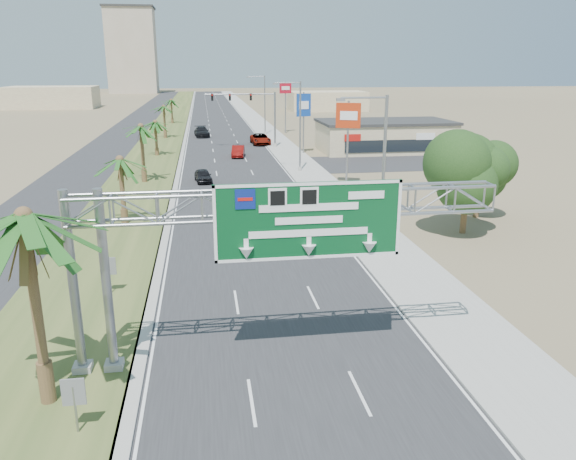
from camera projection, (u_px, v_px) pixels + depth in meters
The scene contains 30 objects.
road at pixel (218, 123), 118.22m from camera, with size 12.00×300.00×0.02m, color #28282B.
sidewalk_right at pixel (258, 122), 119.42m from camera, with size 4.00×300.00×0.10m, color #9E9B93.
median_grass at pixel (170, 123), 116.77m from camera, with size 7.00×300.00×0.12m, color #3E5123.
opposing_road at pixel (136, 124), 115.78m from camera, with size 8.00×300.00×0.02m, color #28282B.
sign_gantry at pixel (267, 218), 21.42m from camera, with size 16.75×1.24×7.50m.
palm_near at pixel (24, 217), 18.18m from camera, with size 5.70×5.70×8.35m.
palm_row_b at pixel (120, 161), 41.48m from camera, with size 3.99×3.99×5.95m.
palm_row_c at pixel (141, 127), 56.44m from camera, with size 3.99×3.99×6.75m.
palm_row_d at pixel (155, 123), 73.87m from camera, with size 3.99×3.99×5.45m.
palm_row_e at pixel (164, 107), 91.71m from camera, with size 3.99×3.99×6.15m.
palm_row_f at pixel (171, 101), 115.53m from camera, with size 3.99×3.99×5.75m.
streetlight_near at pixel (380, 184), 34.46m from camera, with size 3.27×0.44×10.00m.
streetlight_mid at pixel (298, 130), 62.92m from camera, with size 3.27×0.44×10.00m.
streetlight_far at pixel (264, 107), 97.07m from camera, with size 3.27×0.44×10.00m.
signal_mast at pixel (261, 114), 81.52m from camera, with size 10.28×0.71×8.00m.
store_building at pixel (384, 137), 79.06m from camera, with size 18.00×10.00×4.00m, color tan.
oak_near at pixel (468, 171), 39.40m from camera, with size 4.50×4.50×6.80m.
oak_far at pixel (480, 170), 43.83m from camera, with size 3.50×3.50×5.60m.
median_signback_a at pixel (74, 396), 18.03m from camera, with size 0.75×0.08×2.08m.
median_signback_b at pixel (109, 269), 29.32m from camera, with size 0.75×0.08×2.08m.
tower_distant at pixel (132, 51), 241.51m from camera, with size 20.00×16.00×35.00m, color tan.
building_distant_left at pixel (52, 97), 158.36m from camera, with size 24.00×14.00×6.00m, color tan.
building_distant_right at pixel (327, 101), 150.27m from camera, with size 20.00×12.00×5.00m, color tan.
car_left_lane at pixel (203, 176), 58.13m from camera, with size 1.57×3.89×1.33m, color black.
car_mid_lane at pixel (238, 151), 74.19m from camera, with size 1.56×4.48×1.48m, color #6C0B09.
car_right_lane at pixel (260, 139), 85.93m from camera, with size 2.68×5.82×1.62m, color gray.
car_far at pixel (202, 132), 95.15m from camera, with size 2.30×5.65×1.64m, color black.
pole_sign_red_near at pixel (348, 120), 54.45m from camera, with size 2.34×1.16×8.40m.
pole_sign_blue at pixel (304, 108), 75.47m from camera, with size 2.01×0.79×8.25m.
pole_sign_red_far at pixel (285, 93), 98.71m from camera, with size 2.18×0.99×8.94m.
Camera 1 is at (-3.34, -10.64, 11.67)m, focal length 35.00 mm.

